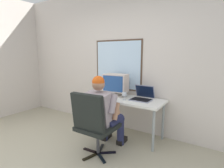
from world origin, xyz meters
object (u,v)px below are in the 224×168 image
Objects in this scene: desk at (124,102)px; person_seated at (103,112)px; office_chair at (93,122)px; wine_glass at (124,94)px; crt_monitor at (116,83)px; laptop at (143,96)px.

person_seated reaches higher than desk.
person_seated is at bearing 92.41° from office_chair.
desk is 0.22m from wine_glass.
wine_glass is at bearing 83.77° from office_chair.
laptop is (0.54, 0.04, -0.19)m from crt_monitor.
office_chair reaches higher than desk.
laptop is at bearing 64.05° from person_seated.
wine_glass is at bearing -31.58° from crt_monitor.
office_chair is 0.83× the size of person_seated.
desk is at bearing -14.10° from crt_monitor.
office_chair is 0.28m from person_seated.
wine_glass is at bearing 79.28° from person_seated.
crt_monitor reaches higher than wine_glass.
person_seated is 0.78m from crt_monitor.
crt_monitor is at bearing -175.72° from laptop.
desk is 10.32× the size of wine_glass.
laptop is (0.32, 0.09, 0.13)m from desk.
office_chair is 0.82m from wine_glass.
person_seated reaches higher than laptop.
desk is 1.44× the size of office_chair.
wine_glass is (0.10, 0.50, 0.19)m from person_seated.
desk is at bearing 87.59° from person_seated.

